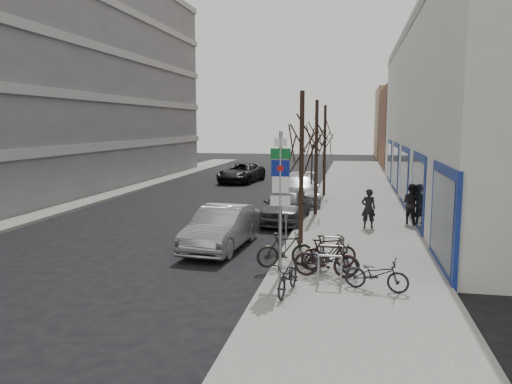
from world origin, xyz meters
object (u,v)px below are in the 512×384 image
at_px(meter_mid, 303,203).
at_px(lane_car, 241,173).
at_px(tree_far, 325,129).
at_px(highway_sign_pole, 280,195).
at_px(bike_near_left, 288,275).
at_px(parked_car_mid, 286,205).
at_px(meter_front, 286,228).
at_px(parked_car_front, 221,228).
at_px(bike_mid_curb, 332,256).
at_px(bike_far_curb, 377,271).
at_px(tree_mid, 317,130).
at_px(bike_far_inner, 329,251).
at_px(bike_near_right, 326,258).
at_px(tree_near, 302,133).
at_px(bike_mid_inner, 285,249).
at_px(pedestrian_near, 368,208).
at_px(pedestrian_far, 411,203).
at_px(meter_back, 313,187).
at_px(parked_car_back, 299,190).
at_px(bike_rack, 332,256).

height_order(meter_mid, lane_car, lane_car).
height_order(tree_far, meter_mid, tree_far).
height_order(highway_sign_pole, bike_near_left, highway_sign_pole).
height_order(bike_near_left, parked_car_mid, parked_car_mid).
xyz_separation_m(meter_front, parked_car_front, (-2.35, 0.31, -0.17)).
height_order(bike_mid_curb, bike_far_curb, bike_far_curb).
bearing_deg(tree_mid, meter_mid, -106.70).
bearing_deg(meter_mid, bike_far_curb, -72.73).
bearing_deg(bike_mid_curb, bike_far_curb, -127.31).
distance_m(tree_far, bike_far_curb, 17.68).
bearing_deg(bike_far_inner, bike_near_right, 152.27).
height_order(tree_far, meter_front, tree_far).
height_order(bike_near_right, lane_car, lane_car).
xyz_separation_m(highway_sign_pole, lane_car, (-6.46, 23.32, -1.72)).
distance_m(tree_near, tree_mid, 6.50).
bearing_deg(bike_far_inner, parked_car_mid, -8.05).
distance_m(bike_near_right, bike_mid_inner, 1.50).
distance_m(meter_mid, pedestrian_near, 3.08).
relative_size(bike_near_left, pedestrian_far, 0.90).
height_order(tree_near, meter_back, tree_near).
bearing_deg(bike_far_curb, meter_front, 51.20).
bearing_deg(parked_car_front, bike_far_curb, -33.23).
bearing_deg(highway_sign_pole, bike_mid_curb, 24.07).
distance_m(meter_front, pedestrian_near, 5.12).
xyz_separation_m(meter_back, bike_mid_curb, (1.65, -13.38, -0.27)).
xyz_separation_m(bike_mid_inner, parked_car_front, (-2.61, 2.31, 0.07)).
bearing_deg(tree_mid, tree_near, -90.00).
bearing_deg(bike_near_right, tree_near, 19.35).
distance_m(meter_back, lane_car, 11.19).
relative_size(parked_car_front, pedestrian_far, 2.60).
height_order(bike_far_inner, pedestrian_near, pedestrian_near).
bearing_deg(bike_mid_inner, bike_far_inner, -112.43).
bearing_deg(bike_near_right, pedestrian_near, -8.95).
bearing_deg(meter_front, parked_car_mid, 97.71).
xyz_separation_m(bike_near_left, bike_mid_curb, (1.00, 1.94, 0.01)).
height_order(tree_near, parked_car_back, tree_near).
distance_m(meter_mid, lane_car, 16.06).
bearing_deg(tree_near, meter_front, -131.99).
xyz_separation_m(meter_front, meter_mid, (0.00, 5.50, 0.00)).
relative_size(bike_rack, bike_near_left, 1.43).
bearing_deg(parked_car_mid, tree_mid, 51.75).
relative_size(bike_far_curb, lane_car, 0.31).
height_order(tree_near, meter_mid, tree_near).
xyz_separation_m(tree_far, parked_car_front, (-2.80, -13.19, -3.35)).
bearing_deg(lane_car, meter_back, -48.83).
xyz_separation_m(parked_car_mid, lane_car, (-5.46, 14.77, -0.04)).
bearing_deg(tree_far, tree_mid, -90.00).
bearing_deg(parked_car_front, bike_mid_inner, -37.39).
bearing_deg(parked_car_back, bike_mid_inner, -91.76).
distance_m(tree_near, bike_far_inner, 4.38).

